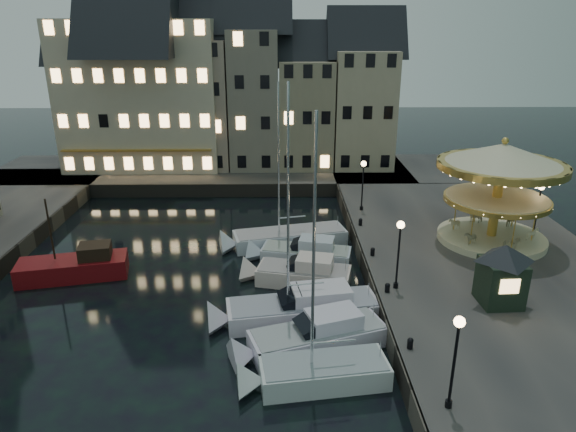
{
  "coord_description": "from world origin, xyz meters",
  "views": [
    {
      "loc": [
        0.51,
        -25.55,
        15.7
      ],
      "look_at": [
        1.0,
        8.0,
        3.2
      ],
      "focal_mm": 32.0,
      "sensor_mm": 36.0,
      "label": 1
    }
  ],
  "objects_px": {
    "bollard_d": "(360,222)",
    "ticket_kiosk": "(504,264)",
    "bollard_b": "(387,287)",
    "red_fishing_boat": "(76,268)",
    "motorboat_c": "(296,309)",
    "motorboat_d": "(297,274)",
    "motorboat_f": "(282,239)",
    "bollard_a": "(410,343)",
    "streetlamp_d": "(539,204)",
    "streetlamp_c": "(363,178)",
    "bollard_c": "(373,251)",
    "streetlamp_a": "(456,350)",
    "motorboat_a": "(312,374)",
    "motorboat_b": "(311,338)",
    "carousel": "(500,174)",
    "streetlamp_b": "(399,245)",
    "motorboat_e": "(300,254)"
  },
  "relations": [
    {
      "from": "bollard_a",
      "to": "bollard_b",
      "type": "distance_m",
      "value": 5.5
    },
    {
      "from": "bollard_b",
      "to": "ticket_kiosk",
      "type": "distance_m",
      "value": 6.35
    },
    {
      "from": "carousel",
      "to": "motorboat_c",
      "type": "bearing_deg",
      "value": -149.98
    },
    {
      "from": "streetlamp_d",
      "to": "motorboat_d",
      "type": "relative_size",
      "value": 0.59
    },
    {
      "from": "bollard_b",
      "to": "red_fishing_boat",
      "type": "bearing_deg",
      "value": 166.61
    },
    {
      "from": "streetlamp_a",
      "to": "ticket_kiosk",
      "type": "distance_m",
      "value": 9.74
    },
    {
      "from": "streetlamp_c",
      "to": "bollard_d",
      "type": "height_order",
      "value": "streetlamp_c"
    },
    {
      "from": "red_fishing_boat",
      "to": "carousel",
      "type": "bearing_deg",
      "value": 5.34
    },
    {
      "from": "motorboat_a",
      "to": "motorboat_b",
      "type": "relative_size",
      "value": 1.45
    },
    {
      "from": "bollard_a",
      "to": "streetlamp_c",
      "type": "bearing_deg",
      "value": 88.24
    },
    {
      "from": "bollard_c",
      "to": "motorboat_c",
      "type": "distance_m",
      "value": 7.89
    },
    {
      "from": "streetlamp_b",
      "to": "ticket_kiosk",
      "type": "bearing_deg",
      "value": -19.02
    },
    {
      "from": "bollard_c",
      "to": "motorboat_d",
      "type": "height_order",
      "value": "motorboat_d"
    },
    {
      "from": "bollard_d",
      "to": "ticket_kiosk",
      "type": "xyz_separation_m",
      "value": [
        5.87,
        -11.82,
        2.04
      ]
    },
    {
      "from": "bollard_d",
      "to": "ticket_kiosk",
      "type": "bearing_deg",
      "value": -63.58
    },
    {
      "from": "streetlamp_d",
      "to": "red_fishing_boat",
      "type": "height_order",
      "value": "red_fishing_boat"
    },
    {
      "from": "bollard_b",
      "to": "motorboat_f",
      "type": "distance_m",
      "value": 11.5
    },
    {
      "from": "bollard_a",
      "to": "motorboat_b",
      "type": "height_order",
      "value": "motorboat_b"
    },
    {
      "from": "motorboat_c",
      "to": "motorboat_f",
      "type": "relative_size",
      "value": 1.01
    },
    {
      "from": "motorboat_e",
      "to": "ticket_kiosk",
      "type": "height_order",
      "value": "ticket_kiosk"
    },
    {
      "from": "bollard_b",
      "to": "streetlamp_a",
      "type": "bearing_deg",
      "value": -86.39
    },
    {
      "from": "bollard_c",
      "to": "motorboat_b",
      "type": "distance_m",
      "value": 9.85
    },
    {
      "from": "bollard_c",
      "to": "motorboat_b",
      "type": "xyz_separation_m",
      "value": [
        -4.6,
        -8.65,
        -0.96
      ]
    },
    {
      "from": "motorboat_a",
      "to": "carousel",
      "type": "relative_size",
      "value": 1.37
    },
    {
      "from": "bollard_c",
      "to": "motorboat_f",
      "type": "height_order",
      "value": "motorboat_f"
    },
    {
      "from": "streetlamp_d",
      "to": "motorboat_e",
      "type": "xyz_separation_m",
      "value": [
        -16.66,
        -0.83,
        -3.38
      ]
    },
    {
      "from": "bollard_a",
      "to": "red_fishing_boat",
      "type": "xyz_separation_m",
      "value": [
        -19.67,
        10.18,
        -0.91
      ]
    },
    {
      "from": "streetlamp_a",
      "to": "motorboat_b",
      "type": "height_order",
      "value": "streetlamp_a"
    },
    {
      "from": "streetlamp_b",
      "to": "motorboat_e",
      "type": "xyz_separation_m",
      "value": [
        -5.36,
        6.17,
        -3.38
      ]
    },
    {
      "from": "bollard_d",
      "to": "motorboat_d",
      "type": "xyz_separation_m",
      "value": [
        -5.06,
        -6.87,
        -0.96
      ]
    },
    {
      "from": "red_fishing_boat",
      "to": "bollard_b",
      "type": "bearing_deg",
      "value": -13.39
    },
    {
      "from": "bollard_c",
      "to": "streetlamp_b",
      "type": "bearing_deg",
      "value": -82.41
    },
    {
      "from": "streetlamp_d",
      "to": "streetlamp_a",
      "type": "bearing_deg",
      "value": -123.61
    },
    {
      "from": "motorboat_c",
      "to": "red_fishing_boat",
      "type": "relative_size",
      "value": 1.77
    },
    {
      "from": "streetlamp_c",
      "to": "streetlamp_d",
      "type": "relative_size",
      "value": 1.0
    },
    {
      "from": "streetlamp_a",
      "to": "motorboat_f",
      "type": "relative_size",
      "value": 0.33
    },
    {
      "from": "carousel",
      "to": "motorboat_b",
      "type": "bearing_deg",
      "value": -140.72
    },
    {
      "from": "streetlamp_a",
      "to": "bollard_a",
      "type": "relative_size",
      "value": 7.32
    },
    {
      "from": "streetlamp_b",
      "to": "bollard_d",
      "type": "height_order",
      "value": "streetlamp_b"
    },
    {
      "from": "bollard_b",
      "to": "motorboat_a",
      "type": "bearing_deg",
      "value": -126.4
    },
    {
      "from": "bollard_a",
      "to": "motorboat_a",
      "type": "bearing_deg",
      "value": -169.44
    },
    {
      "from": "motorboat_d",
      "to": "red_fishing_boat",
      "type": "height_order",
      "value": "red_fishing_boat"
    },
    {
      "from": "motorboat_c",
      "to": "motorboat_d",
      "type": "height_order",
      "value": "motorboat_c"
    },
    {
      "from": "bollard_a",
      "to": "motorboat_c",
      "type": "bearing_deg",
      "value": 138.28
    },
    {
      "from": "streetlamp_c",
      "to": "bollard_d",
      "type": "xyz_separation_m",
      "value": [
        -0.6,
        -3.5,
        -2.41
      ]
    },
    {
      "from": "streetlamp_a",
      "to": "bollard_b",
      "type": "bearing_deg",
      "value": 93.61
    },
    {
      "from": "bollard_c",
      "to": "carousel",
      "type": "height_order",
      "value": "carousel"
    },
    {
      "from": "red_fishing_boat",
      "to": "bollard_d",
      "type": "bearing_deg",
      "value": 16.47
    },
    {
      "from": "bollard_d",
      "to": "motorboat_c",
      "type": "height_order",
      "value": "motorboat_c"
    },
    {
      "from": "streetlamp_d",
      "to": "motorboat_a",
      "type": "relative_size",
      "value": 0.36
    }
  ]
}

